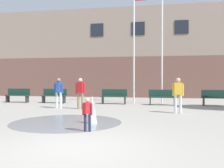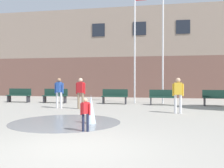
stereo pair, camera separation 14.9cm
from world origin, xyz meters
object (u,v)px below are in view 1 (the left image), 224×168
Objects in this scene: park_bench_far_left at (18,95)px; teen_by_trashcan at (178,92)px; park_bench_under_right_flagpole at (162,97)px; adult_near_bench at (80,91)px; park_bench_under_left_flagpole at (114,96)px; child_in_fountain at (87,112)px; flagpole_right at (163,41)px; park_bench_left_of_flagpoles at (54,96)px; park_bench_near_trashcan at (216,97)px; flagpole_left at (134,42)px; adult_in_red at (59,91)px.

teen_by_trashcan reaches higher than park_bench_far_left.
adult_near_bench reaches higher than park_bench_under_right_flagpole.
park_bench_under_left_flagpole is 1.01× the size of adult_near_bench.
flagpole_right is at bearing 23.46° from child_in_fountain.
adult_near_bench is (-4.13, -2.90, 0.45)m from park_bench_under_right_flagpole.
park_bench_left_of_flagpoles is at bearing -34.63° from adult_near_bench.
park_bench_near_trashcan is 5.95m from flagpole_left.
teen_by_trashcan is 5.99m from flagpole_left.
teen_by_trashcan is 1.00× the size of adult_near_bench.
teen_by_trashcan is 4.87m from adult_near_bench.
teen_by_trashcan reaches higher than park_bench_under_right_flagpole.
flagpole_left is at bearing -108.60° from adult_near_bench.
park_bench_under_left_flagpole is 1.00× the size of park_bench_under_right_flagpole.
park_bench_left_of_flagpoles is 1.01× the size of adult_in_red.
park_bench_far_left is at bearing -21.88° from teen_by_trashcan.
park_bench_under_right_flagpole is 3.96m from flagpole_left.
teen_by_trashcan is (0.68, -3.69, 0.45)m from park_bench_under_right_flagpole.
adult_near_bench is at bearing 56.22° from child_in_fountain.
flagpole_right reaches higher than park_bench_near_trashcan.
adult_in_red is at bearing -10.14° from teen_by_trashcan.
park_bench_near_trashcan is 8.91m from adult_in_red.
park_bench_under_right_flagpole is 1.01× the size of adult_near_bench.
teen_by_trashcan reaches higher than park_bench_left_of_flagpoles.
park_bench_under_left_flagpole is at bearing 175.87° from park_bench_under_right_flagpole.
park_bench_far_left is 2.54m from park_bench_left_of_flagpoles.
flagpole_left is (3.62, 3.65, 2.98)m from adult_in_red.
park_bench_left_of_flagpoles is 6.84m from park_bench_under_right_flagpole.
flagpole_left is 0.99× the size of flagpole_right.
child_in_fountain is 9.89m from flagpole_left.
flagpole_left reaches higher than adult_near_bench.
flagpole_left is at bearing 34.04° from child_in_fountain.
park_bench_near_trashcan is at bearing 5.28° from child_in_fountain.
teen_by_trashcan is 1.61× the size of child_in_fountain.
flagpole_right is (0.02, 0.91, 3.46)m from park_bench_under_right_flagpole.
park_bench_under_left_flagpole is at bearing 1.07° from park_bench_far_left.
park_bench_under_right_flagpole is 1.01× the size of teen_by_trashcan.
park_bench_left_of_flagpoles is 0.22× the size of flagpole_left.
park_bench_far_left is 0.22× the size of flagpole_right.
park_bench_left_of_flagpoles is 1.01× the size of adult_near_bench.
park_bench_near_trashcan is at bearing 112.13° from adult_in_red.
teen_by_trashcan is at bearing 84.23° from adult_in_red.
child_in_fountain is (-2.86, -4.71, -0.35)m from teen_by_trashcan.
flagpole_right is (1.76, 0.00, 0.02)m from flagpole_left.
park_bench_near_trashcan is at bearing 0.29° from park_bench_far_left.
child_in_fountain is (-2.18, -8.40, 0.10)m from park_bench_under_right_flagpole.
park_bench_under_right_flagpole is (9.37, -0.09, 0.00)m from park_bench_far_left.
park_bench_under_left_flagpole is 8.64m from child_in_fountain.
adult_in_red is 5.95m from flagpole_left.
adult_in_red is 1.25m from adult_near_bench.
park_bench_under_left_flagpole is at bearing -97.43° from adult_near_bench.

